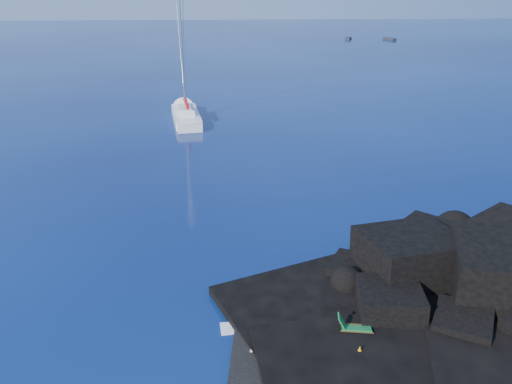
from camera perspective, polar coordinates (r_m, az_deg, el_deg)
ground at (r=22.76m, az=-3.44°, el=-19.62°), size 400.00×400.00×0.00m
headland at (r=28.09m, az=24.83°, el=-12.66°), size 24.00×24.00×3.60m
beach at (r=23.51m, az=8.17°, el=-18.19°), size 9.08×6.86×0.70m
surf_foam at (r=27.06m, az=7.38°, el=-11.86°), size 10.00×8.00×0.06m
sailboat at (r=60.25m, az=-7.96°, el=8.10°), size 4.96×14.22×14.62m
deck_chair at (r=24.06m, az=11.44°, el=-14.62°), size 1.65×0.91×1.07m
towel at (r=23.24m, az=2.27°, el=-17.27°), size 2.33×1.51×0.06m
sunbather at (r=23.15m, az=2.27°, el=-17.02°), size 1.63×0.77×0.21m
marker_cone at (r=23.11m, az=11.77°, el=-17.35°), size 0.44×0.44×0.53m
distant_boat_a at (r=146.93m, az=10.49°, el=16.78°), size 2.69×4.23×0.54m
distant_boat_b at (r=148.35m, az=15.01°, el=16.46°), size 2.84×4.38×0.56m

